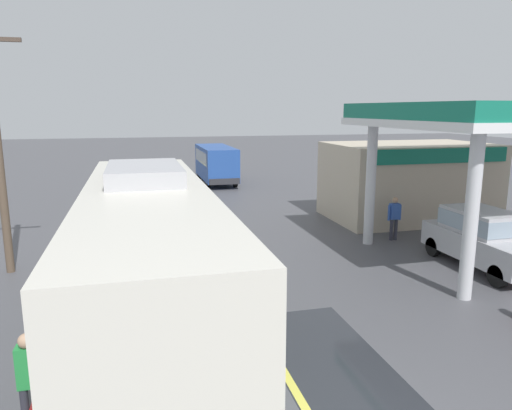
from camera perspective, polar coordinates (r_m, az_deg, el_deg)
ground at (r=26.49m, az=-8.54°, el=0.60°), size 120.00×120.00×0.00m
lane_divider_stripe at (r=21.62m, az=-7.16°, el=-1.80°), size 0.16×50.00×0.01m
wet_puddle_patch at (r=10.21m, az=8.30°, el=-17.48°), size 2.18×4.51×0.01m
coach_bus_main at (r=10.41m, az=-12.61°, el=-6.75°), size 2.60×11.04×3.69m
gas_station_roadside at (r=20.95m, az=20.67°, el=4.41°), size 9.10×11.95×5.10m
car_at_pump at (r=16.53m, az=25.51°, el=-3.37°), size 1.70×4.20×1.82m
minibus_opposing_lane at (r=32.15m, az=-4.80°, el=5.24°), size 2.04×6.13×2.44m
cyclist_on_shoulder at (r=8.32m, az=-25.30°, el=-19.56°), size 0.34×1.82×1.72m
pedestrian_near_pump at (r=18.78m, az=16.19°, el=-1.29°), size 0.55×0.22×1.66m
car_trailing_behind_bus at (r=25.55m, az=-13.36°, el=2.33°), size 1.70×4.20×1.82m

